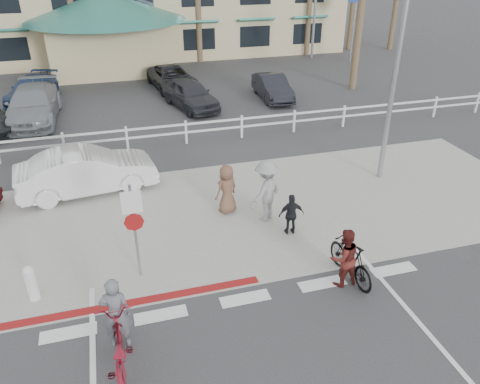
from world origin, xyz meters
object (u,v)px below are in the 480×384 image
object	(u,v)px
sign_post	(135,227)
bike_black	(351,260)
bike_red	(118,351)
car_white_sedan	(87,171)

from	to	relation	value
sign_post	bike_black	bearing A→B (deg)	-17.02
sign_post	bike_black	distance (m)	5.35
sign_post	bike_black	size ratio (longest dim) A/B	1.61
sign_post	bike_red	distance (m)	3.15
bike_black	car_white_sedan	world-z (taller)	car_white_sedan
sign_post	car_white_sedan	bearing A→B (deg)	103.43
bike_black	car_white_sedan	distance (m)	9.10
bike_red	sign_post	bearing A→B (deg)	-102.21
bike_black	car_white_sedan	bearing A→B (deg)	-52.47
bike_red	bike_black	bearing A→B (deg)	-165.86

